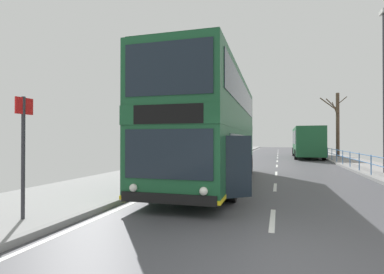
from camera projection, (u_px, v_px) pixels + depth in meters
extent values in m
cube|color=#48484E|center=(269.00, 269.00, 4.20)|extent=(8.40, 140.00, 0.06)
cube|color=silver|center=(272.00, 220.00, 6.69)|extent=(0.12, 2.00, 0.00)
cube|color=silver|center=(275.00, 187.00, 11.29)|extent=(0.12, 2.00, 0.00)
cube|color=silver|center=(276.00, 173.00, 15.89)|extent=(0.12, 2.00, 0.00)
cube|color=silver|center=(277.00, 166.00, 20.48)|extent=(0.12, 2.00, 0.00)
cube|color=silver|center=(277.00, 161.00, 25.08)|extent=(0.12, 2.00, 0.00)
cube|color=silver|center=(277.00, 158.00, 29.68)|extent=(0.12, 2.00, 0.00)
cube|color=silver|center=(278.00, 155.00, 34.28)|extent=(0.12, 2.00, 0.00)
cube|color=silver|center=(278.00, 154.00, 38.87)|extent=(0.12, 2.00, 0.00)
cube|color=silver|center=(278.00, 152.00, 43.47)|extent=(0.12, 2.00, 0.00)
cube|color=silver|center=(278.00, 151.00, 48.07)|extent=(0.12, 2.00, 0.00)
cube|color=silver|center=(278.00, 150.00, 52.66)|extent=(0.12, 2.00, 0.00)
cube|color=silver|center=(47.00, 240.00, 5.34)|extent=(0.12, 133.00, 0.00)
cube|color=gray|center=(32.00, 234.00, 5.44)|extent=(0.20, 140.00, 0.14)
cube|color=#19512D|center=(213.00, 153.00, 12.28)|extent=(2.77, 11.22, 1.87)
cube|color=#19512D|center=(213.00, 125.00, 12.29)|extent=(2.78, 11.28, 0.49)
cube|color=#19512D|center=(213.00, 100.00, 12.30)|extent=(2.77, 11.22, 1.70)
cube|color=#154527|center=(213.00, 79.00, 12.31)|extent=(2.69, 10.89, 0.08)
cube|color=#19232D|center=(167.00, 154.00, 6.88)|extent=(2.22, 0.08, 1.20)
cube|color=black|center=(167.00, 114.00, 6.89)|extent=(1.77, 0.07, 0.47)
cube|color=#19232D|center=(168.00, 68.00, 6.90)|extent=(2.22, 0.08, 1.30)
cube|color=black|center=(167.00, 199.00, 6.87)|extent=(2.40, 0.13, 0.24)
cube|color=yellow|center=(213.00, 174.00, 12.27)|extent=(2.79, 11.28, 0.10)
cube|color=#19232D|center=(244.00, 147.00, 12.21)|extent=(0.21, 8.71, 0.97)
cube|color=#19232D|center=(244.00, 96.00, 11.96)|extent=(0.24, 10.05, 1.02)
cube|color=#19232D|center=(187.00, 147.00, 12.89)|extent=(0.21, 8.71, 0.97)
cube|color=#19232D|center=(185.00, 99.00, 12.64)|extent=(0.24, 10.05, 1.02)
sphere|color=white|center=(204.00, 191.00, 6.63)|extent=(0.20, 0.20, 0.20)
sphere|color=white|center=(133.00, 188.00, 7.10)|extent=(0.20, 0.20, 0.20)
cube|color=#19232D|center=(238.00, 167.00, 7.50)|extent=(0.67, 0.51, 1.61)
cube|color=black|center=(227.00, 165.00, 7.88)|extent=(0.12, 0.90, 1.61)
cylinder|color=black|center=(231.00, 184.00, 8.69)|extent=(0.32, 1.05, 1.04)
cylinder|color=black|center=(156.00, 181.00, 9.33)|extent=(0.32, 1.05, 1.04)
cylinder|color=black|center=(249.00, 165.00, 15.50)|extent=(0.32, 1.05, 1.04)
cylinder|color=black|center=(205.00, 164.00, 16.15)|extent=(0.32, 1.05, 1.04)
cube|color=#19512D|center=(307.00, 141.00, 29.81)|extent=(2.65, 10.12, 2.76)
cube|color=#19232D|center=(294.00, 138.00, 30.20)|extent=(0.14, 8.57, 1.33)
cube|color=#19232D|center=(320.00, 137.00, 29.43)|extent=(0.14, 8.57, 1.33)
cube|color=#19232D|center=(304.00, 139.00, 34.64)|extent=(2.16, 0.06, 1.66)
cylinder|color=black|center=(294.00, 152.00, 33.06)|extent=(0.29, 0.96, 0.96)
cylinder|color=black|center=(316.00, 152.00, 32.34)|extent=(0.29, 0.96, 0.96)
cylinder|color=black|center=(296.00, 154.00, 27.07)|extent=(0.29, 0.96, 0.96)
cylinder|color=black|center=(324.00, 155.00, 26.35)|extent=(0.29, 0.96, 0.96)
cylinder|color=#386BA8|center=(371.00, 165.00, 14.12)|extent=(0.05, 0.05, 0.97)
cylinder|color=#386BA8|center=(359.00, 162.00, 16.21)|extent=(0.05, 0.05, 0.97)
cylinder|color=#386BA8|center=(350.00, 159.00, 18.30)|extent=(0.05, 0.05, 0.97)
cylinder|color=#386BA8|center=(343.00, 157.00, 20.40)|extent=(0.05, 0.05, 0.97)
cylinder|color=#386BA8|center=(337.00, 156.00, 22.49)|extent=(0.05, 0.05, 0.97)
cylinder|color=#386BA8|center=(332.00, 154.00, 24.58)|extent=(0.05, 0.05, 0.97)
cylinder|color=#386BA8|center=(328.00, 153.00, 26.68)|extent=(0.05, 0.05, 0.97)
cylinder|color=#386BA8|center=(324.00, 152.00, 28.77)|extent=(0.05, 0.05, 0.97)
cylinder|color=#386BA8|center=(321.00, 151.00, 30.86)|extent=(0.05, 0.05, 0.97)
cylinder|color=#386BA8|center=(318.00, 151.00, 32.96)|extent=(0.05, 0.05, 0.97)
cylinder|color=#386BA8|center=(316.00, 150.00, 35.05)|extent=(0.05, 0.05, 0.97)
cylinder|color=#386BA8|center=(346.00, 152.00, 19.36)|extent=(0.04, 32.79, 0.04)
cylinder|color=#386BA8|center=(346.00, 157.00, 19.35)|extent=(0.04, 32.79, 0.04)
cylinder|color=#2D2D33|center=(23.00, 158.00, 6.25)|extent=(0.08, 0.08, 2.64)
cube|color=red|center=(24.00, 106.00, 6.28)|extent=(0.04, 0.44, 0.36)
cylinder|color=#38383D|center=(384.00, 93.00, 15.04)|extent=(0.14, 0.14, 8.26)
cube|color=#B2B2AD|center=(384.00, 12.00, 15.08)|extent=(0.28, 0.60, 0.20)
cylinder|color=#4C3D2D|center=(338.00, 125.00, 29.64)|extent=(0.34, 0.34, 6.51)
cylinder|color=#4C3D2D|center=(329.00, 104.00, 29.77)|extent=(1.78, 0.41, 1.43)
cylinder|color=#4C3D2D|center=(332.00, 104.00, 30.03)|extent=(1.13, 0.59, 1.33)
cylinder|color=#4C3D2D|center=(337.00, 112.00, 30.12)|extent=(0.11, 1.04, 1.21)
cylinder|color=#4C3D2D|center=(342.00, 101.00, 29.18)|extent=(0.78, 0.89, 0.71)
cylinder|color=#4C3D2D|center=(335.00, 109.00, 29.15)|extent=(0.79, 1.35, 1.37)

